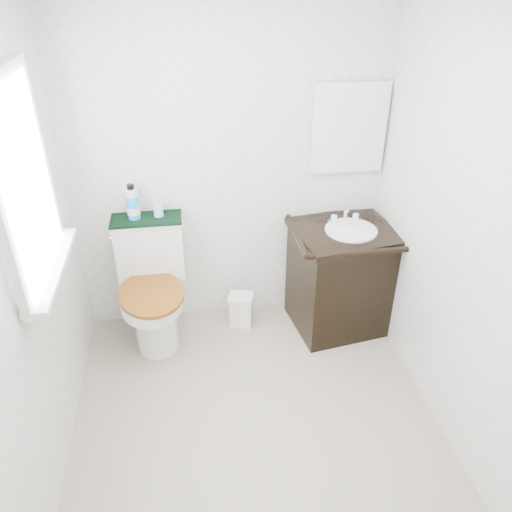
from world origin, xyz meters
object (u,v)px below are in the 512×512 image
object	(u,v)px
vanity	(341,276)
cup	(158,210)
mouthwash_bottle	(133,203)
trash_bin	(241,309)
toilet	(154,292)

from	to	relation	value
vanity	cup	world-z (taller)	cup
vanity	cup	distance (m)	1.40
cup	vanity	bearing A→B (deg)	-9.11
cup	mouthwash_bottle	bearing A→B (deg)	-177.10
trash_bin	cup	size ratio (longest dim) A/B	3.11
mouthwash_bottle	cup	xyz separation A→B (m)	(0.16, 0.01, -0.07)
toilet	vanity	world-z (taller)	vanity
vanity	toilet	bearing A→B (deg)	177.54
vanity	trash_bin	world-z (taller)	vanity
toilet	vanity	bearing A→B (deg)	-2.46
toilet	mouthwash_bottle	size ratio (longest dim) A/B	3.69
trash_bin	mouthwash_bottle	size ratio (longest dim) A/B	1.08
toilet	trash_bin	bearing A→B (deg)	3.18
mouthwash_bottle	trash_bin	bearing A→B (deg)	-8.27
cup	trash_bin	bearing A→B (deg)	-11.52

